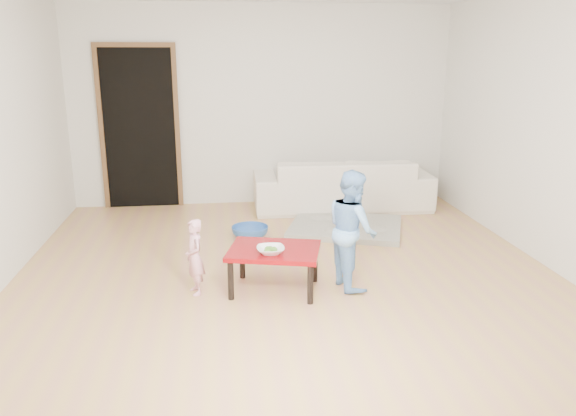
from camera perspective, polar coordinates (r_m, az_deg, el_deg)
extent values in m
cube|color=tan|center=(5.40, -0.27, -6.10)|extent=(5.00, 5.00, 0.01)
cube|color=silver|center=(7.54, -2.60, 10.28)|extent=(5.00, 0.02, 2.60)
cube|color=silver|center=(5.91, 24.79, 7.42)|extent=(0.02, 5.00, 2.60)
imported|color=silver|center=(7.40, 5.48, 2.53)|extent=(2.31, 0.95, 0.67)
cube|color=#CC5F16|center=(7.12, 3.17, 3.39)|extent=(0.43, 0.39, 0.11)
imported|color=white|center=(4.66, -1.78, -4.30)|extent=(0.23, 0.23, 0.06)
imported|color=pink|center=(4.80, -9.47, -4.93)|extent=(0.22, 0.28, 0.65)
imported|color=#6796EF|center=(4.87, 6.52, -2.14)|extent=(0.47, 0.56, 1.04)
imported|color=#2B59A4|center=(6.25, -3.88, -2.45)|extent=(0.41, 0.41, 0.13)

